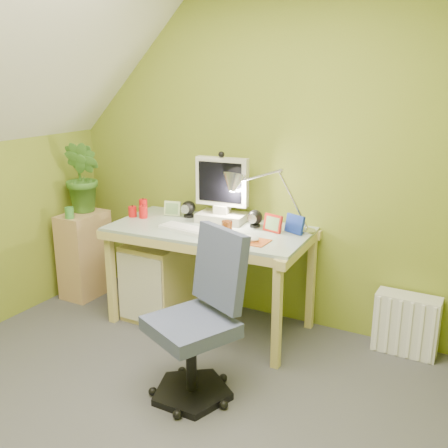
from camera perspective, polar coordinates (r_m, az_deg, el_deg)
The scene contains 20 objects.
floor at distance 2.91m, azimuth -10.24°, elevation -21.52°, with size 3.20×3.20×0.01m, color #47474B.
wall_back at distance 3.71m, azimuth 4.49°, elevation 7.48°, with size 3.20×0.01×2.40m, color olive.
desk at distance 3.72m, azimuth -1.55°, elevation -5.79°, with size 1.37×0.68×0.73m, color tan, non-canonical shape.
monitor at distance 3.69m, azimuth -0.21°, elevation 4.37°, with size 0.40×0.23×0.54m, color beige, non-canonical shape.
speaker_left at distance 3.85m, azimuth -3.87°, elevation 1.65°, with size 0.10×0.10×0.12m, color black, non-canonical shape.
speaker_right at distance 3.60m, azimuth 3.40°, elevation 0.59°, with size 0.10×0.10×0.12m, color black, non-canonical shape.
keyboard at distance 3.52m, azimuth -3.86°, elevation -0.61°, with size 0.43×0.14×0.02m, color white.
mousepad at distance 3.31m, azimuth 2.87°, elevation -1.85°, with size 0.23×0.16×0.01m, color #B34F1C.
mouse at distance 3.31m, azimuth 2.88°, elevation -1.56°, with size 0.12×0.07×0.04m, color silver.
amber_tumbler at distance 3.44m, azimuth 0.32°, elevation -0.40°, with size 0.07×0.07×0.09m, color #8C4114.
candle_cluster at distance 3.92m, azimuth -9.12°, elevation 1.69°, with size 0.16×0.14×0.12m, color red, non-canonical shape.
photo_frame_red at distance 3.51m, azimuth 5.33°, elevation 0.09°, with size 0.14×0.02×0.12m, color #B41E13.
photo_frame_blue at distance 3.49m, azimuth 7.70°, elevation -0.00°, with size 0.15×0.02×0.12m, color navy.
photo_frame_green at distance 3.91m, azimuth -5.63°, elevation 1.70°, with size 0.13×0.02×0.11m, color #C1DB97.
desk_lamp at distance 3.49m, azimuth 6.29°, elevation 4.21°, with size 0.58×0.25×0.62m, color silver, non-canonical shape.
side_ledge at distance 4.38m, azimuth -14.89°, elevation -3.22°, with size 0.25×0.39×0.69m, color tan.
potted_plant at distance 4.26m, azimuth -15.04°, elevation 4.96°, with size 0.31×0.25×0.57m, color #3C6F25.
green_cup at distance 4.16m, azimuth -16.48°, elevation 1.17°, with size 0.07×0.07×0.09m, color #428C3A.
task_chair at distance 2.91m, azimuth -3.66°, elevation -10.98°, with size 0.48×0.48×0.87m, color #3E4667, non-canonical shape.
radiator at distance 3.63m, azimuth 19.23°, elevation -10.25°, with size 0.40×0.16×0.40m, color silver.
Camera 1 is at (1.51, -1.75, 1.76)m, focal length 42.00 mm.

